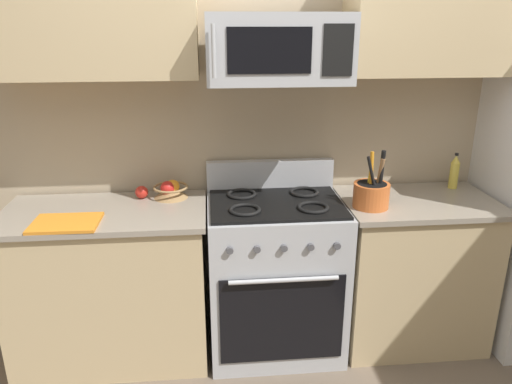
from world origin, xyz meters
TOP-DOWN VIEW (x-y plane):
  - wall_back at (0.00, 1.05)m, footprint 8.00×0.10m
  - counter_left at (-0.94, 0.68)m, footprint 1.10×0.60m
  - range_oven at (-0.00, 0.68)m, footprint 0.76×0.64m
  - counter_right at (0.83, 0.68)m, footprint 0.87×0.60m
  - microwave at (-0.00, 0.71)m, footprint 0.72×0.44m
  - upper_cabinets_left at (-0.94, 0.83)m, footprint 1.09×0.34m
  - upper_cabinets_right at (0.83, 0.83)m, footprint 0.86×0.34m
  - utensil_crock at (0.51, 0.60)m, footprint 0.20×0.20m
  - fruit_basket at (-0.59, 0.86)m, footprint 0.20×0.20m
  - apple_loose at (-0.75, 0.86)m, footprint 0.07×0.07m
  - cutting_board at (-1.09, 0.50)m, footprint 0.33×0.25m
  - bottle_oil at (1.11, 0.86)m, footprint 0.05×0.05m

SIDE VIEW (x-z plane):
  - counter_left at x=-0.94m, z-range 0.00..0.91m
  - counter_right at x=0.83m, z-range 0.00..0.91m
  - range_oven at x=0.00m, z-range -0.07..1.02m
  - cutting_board at x=-1.09m, z-range 0.91..0.93m
  - apple_loose at x=-0.75m, z-range 0.91..0.98m
  - fruit_basket at x=-0.59m, z-range 0.90..1.00m
  - utensil_crock at x=0.51m, z-range 0.83..1.15m
  - bottle_oil at x=1.11m, z-range 0.90..1.12m
  - wall_back at x=0.00m, z-range 0.00..2.60m
  - microwave at x=0.00m, z-range 1.57..1.91m
  - upper_cabinets_left at x=-0.94m, z-range 1.59..2.30m
  - upper_cabinets_right at x=0.83m, z-range 1.59..2.30m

